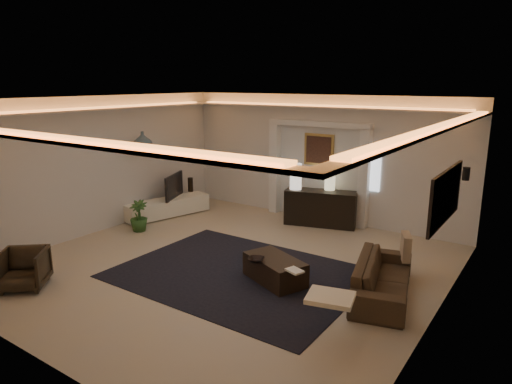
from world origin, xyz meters
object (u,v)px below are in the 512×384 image
Objects in this scene: sofa at (383,278)px; coffee_table at (275,270)px; console at (321,208)px; armchair at (23,269)px.

sofa reaches higher than coffee_table.
armchair is at bearing -129.32° from console.
sofa is 1.84× the size of coffee_table.
sofa is at bearing 39.93° from coffee_table.
armchair reaches higher than coffee_table.
coffee_table is (-1.62, -0.50, -0.08)m from sofa.
sofa is at bearing -64.17° from console.
console is 3.55m from sofa.
console reaches higher than armchair.
console is 0.81× the size of sofa.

